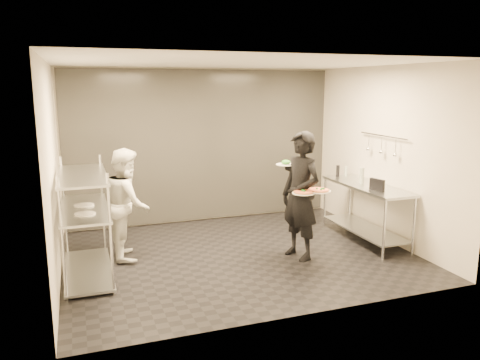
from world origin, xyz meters
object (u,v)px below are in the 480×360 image
object	(u,v)px
prep_counter	(366,202)
pizza_plate_near	(303,192)
chef	(127,203)
bottle_dark	(338,171)
pass_rack	(85,219)
pos_monitor	(377,185)
waiter	(301,196)
bottle_green	(362,176)
pizza_plate_far	(318,190)
salad_plate	(286,163)
bottle_clear	(346,171)

from	to	relation	value
prep_counter	pizza_plate_near	bearing A→B (deg)	-156.81
chef	bottle_dark	distance (m)	3.66
pass_rack	bottle_dark	size ratio (longest dim) A/B	7.97
pass_rack	chef	bearing A→B (deg)	39.59
pos_monitor	waiter	bearing A→B (deg)	163.49
waiter	chef	bearing A→B (deg)	-127.17
bottle_green	bottle_dark	world-z (taller)	bottle_green
pos_monitor	bottle_dark	world-z (taller)	bottle_dark
pizza_plate_far	prep_counter	bearing A→B (deg)	25.05
salad_plate	pizza_plate_near	bearing A→B (deg)	-86.83
waiter	pizza_plate_near	xyz separation A→B (m)	(-0.09, -0.25, 0.11)
waiter	salad_plate	distance (m)	0.53
pizza_plate_near	salad_plate	world-z (taller)	salad_plate
waiter	pass_rack	bearing A→B (deg)	-114.12
pizza_plate_near	salad_plate	bearing A→B (deg)	93.17
pizza_plate_near	bottle_clear	bearing A→B (deg)	41.88
pizza_plate_near	bottle_clear	xyz separation A→B (m)	(1.54, 1.38, -0.03)
pos_monitor	bottle_green	world-z (taller)	bottle_green
pizza_plate_near	pizza_plate_far	world-z (taller)	pizza_plate_near
chef	pos_monitor	distance (m)	3.73
salad_plate	bottle_clear	distance (m)	1.82
bottle_clear	pizza_plate_near	bearing A→B (deg)	-138.12
pos_monitor	bottle_clear	size ratio (longest dim) A/B	1.47
salad_plate	bottle_clear	world-z (taller)	salad_plate
prep_counter	pizza_plate_far	bearing A→B (deg)	-154.95
prep_counter	bottle_dark	distance (m)	0.86
bottle_clear	bottle_dark	world-z (taller)	bottle_dark
prep_counter	bottle_dark	world-z (taller)	bottle_dark
pass_rack	prep_counter	xyz separation A→B (m)	(4.33, 0.00, -0.14)
prep_counter	bottle_dark	xyz separation A→B (m)	(-0.09, 0.75, 0.39)
pass_rack	pos_monitor	world-z (taller)	pass_rack
pizza_plate_far	bottle_clear	xyz separation A→B (m)	(1.27, 1.31, -0.03)
waiter	bottle_clear	distance (m)	1.84
pass_rack	salad_plate	world-z (taller)	pass_rack
pizza_plate_far	bottle_dark	distance (m)	1.71
pos_monitor	bottle_clear	distance (m)	1.20
prep_counter	waiter	world-z (taller)	waiter
prep_counter	chef	world-z (taller)	chef
chef	bottle_clear	distance (m)	3.82
prep_counter	waiter	bearing A→B (deg)	-164.71
chef	pizza_plate_near	size ratio (longest dim) A/B	5.21
waiter	chef	world-z (taller)	waiter
pass_rack	waiter	distance (m)	2.99
salad_plate	pos_monitor	distance (m)	1.45
bottle_dark	pos_monitor	bearing A→B (deg)	-91.67
pos_monitor	salad_plate	bearing A→B (deg)	152.54
bottle_green	pos_monitor	bearing A→B (deg)	-100.18
chef	bottle_dark	size ratio (longest dim) A/B	8.04
pass_rack	bottle_dark	xyz separation A→B (m)	(4.24, 0.76, 0.25)
bottle_clear	pos_monitor	bearing A→B (deg)	-99.45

